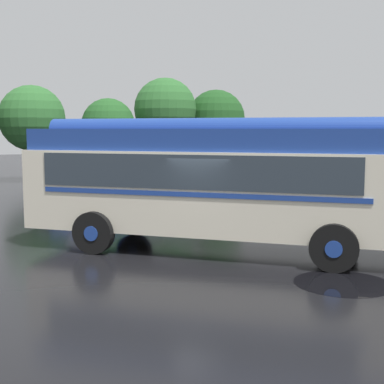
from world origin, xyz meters
TOP-DOWN VIEW (x-y plane):
  - ground_plane at (0.00, 0.00)m, footprint 120.00×120.00m
  - vintage_bus at (0.29, 0.17)m, footprint 9.16×8.52m
  - car_near_left at (-1.48, 13.05)m, footprint 2.30×4.36m
  - car_mid_left at (1.42, 13.10)m, footprint 2.30×4.36m
  - box_van at (3.98, 13.73)m, footprint 2.62×5.88m
  - tree_centre at (-1.37, 21.64)m, footprint 4.00×4.00m
  - tree_right_of_centre at (3.29, 21.11)m, footprint 3.39×3.39m
  - tree_far_right at (7.29, 21.71)m, footprint 4.19×4.19m
  - tree_extra_right at (11.34, 21.85)m, footprint 4.08×4.08m
  - puddle_patch at (1.32, -3.66)m, footprint 2.03×2.03m

SIDE VIEW (x-z plane):
  - ground_plane at x=0.00m, z-range 0.00..0.00m
  - puddle_patch at x=1.32m, z-range 0.00..0.01m
  - car_near_left at x=-1.48m, z-range 0.02..1.68m
  - car_mid_left at x=1.42m, z-range 0.02..1.68m
  - box_van at x=3.98m, z-range 0.11..2.61m
  - vintage_bus at x=0.29m, z-range 0.15..3.64m
  - tree_right_of_centre at x=3.29m, z-range 0.84..6.01m
  - tree_centre at x=-1.37m, z-range 0.93..6.81m
  - tree_extra_right at x=11.34m, z-range 0.95..6.94m
  - tree_far_right at x=7.29m, z-range 1.22..7.86m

